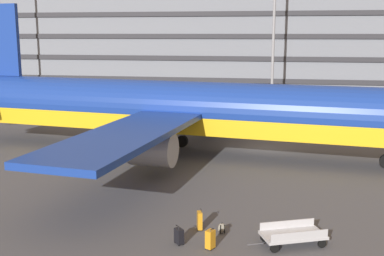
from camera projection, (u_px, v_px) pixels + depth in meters
The scene contains 9 objects.
ground_plane at pixel (262, 150), 36.88m from camera, with size 600.00×600.00×0.00m, color #4C4C51.
terminal_structure at pixel (273, 36), 78.24m from camera, with size 158.72×14.26×16.36m.
airliner at pixel (188, 110), 35.52m from camera, with size 41.14×33.41×10.94m.
light_mast_left at pixel (274, 9), 63.25m from camera, with size 1.80×0.50×20.05m.
suitcase_large at pixel (179, 236), 20.40m from camera, with size 0.48×0.49×0.84m.
suitcase_scuffed at pixel (200, 220), 21.89m from camera, with size 0.31×0.46×0.96m.
suitcase_upright at pixel (210, 239), 19.93m from camera, with size 0.42×0.46×0.90m.
backpack_laid_flat at pixel (222, 228), 21.55m from camera, with size 0.42×0.40×0.51m.
baggage_cart at pixel (293, 235), 20.34m from camera, with size 3.30×2.20×0.82m.
Camera 1 is at (1.02, -36.25, 8.69)m, focal length 45.82 mm.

